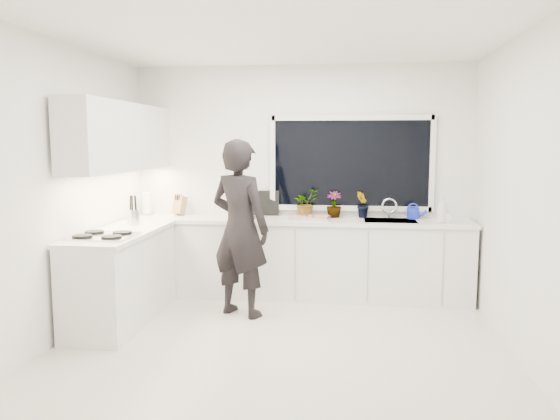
# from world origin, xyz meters

# --- Properties ---
(floor) EXTENTS (4.00, 3.50, 0.02)m
(floor) POSITION_xyz_m (0.00, 0.00, -0.01)
(floor) COLOR beige
(floor) RESTS_ON ground
(wall_back) EXTENTS (4.00, 0.02, 2.70)m
(wall_back) POSITION_xyz_m (0.00, 1.76, 1.35)
(wall_back) COLOR white
(wall_back) RESTS_ON ground
(wall_left) EXTENTS (0.02, 3.50, 2.70)m
(wall_left) POSITION_xyz_m (-2.01, 0.00, 1.35)
(wall_left) COLOR white
(wall_left) RESTS_ON ground
(wall_right) EXTENTS (0.02, 3.50, 2.70)m
(wall_right) POSITION_xyz_m (2.01, 0.00, 1.35)
(wall_right) COLOR white
(wall_right) RESTS_ON ground
(ceiling) EXTENTS (4.00, 3.50, 0.02)m
(ceiling) POSITION_xyz_m (0.00, 0.00, 2.71)
(ceiling) COLOR white
(ceiling) RESTS_ON wall_back
(window) EXTENTS (1.80, 0.02, 1.00)m
(window) POSITION_xyz_m (0.60, 1.73, 1.55)
(window) COLOR black
(window) RESTS_ON wall_back
(base_cabinets_back) EXTENTS (3.92, 0.58, 0.88)m
(base_cabinets_back) POSITION_xyz_m (0.00, 1.45, 0.44)
(base_cabinets_back) COLOR white
(base_cabinets_back) RESTS_ON floor
(base_cabinets_left) EXTENTS (0.58, 1.60, 0.88)m
(base_cabinets_left) POSITION_xyz_m (-1.67, 0.35, 0.44)
(base_cabinets_left) COLOR white
(base_cabinets_left) RESTS_ON floor
(countertop_back) EXTENTS (3.94, 0.62, 0.04)m
(countertop_back) POSITION_xyz_m (0.00, 1.44, 0.90)
(countertop_back) COLOR silver
(countertop_back) RESTS_ON base_cabinets_back
(countertop_left) EXTENTS (0.62, 1.60, 0.04)m
(countertop_left) POSITION_xyz_m (-1.67, 0.35, 0.90)
(countertop_left) COLOR silver
(countertop_left) RESTS_ON base_cabinets_left
(upper_cabinets) EXTENTS (0.34, 2.10, 0.70)m
(upper_cabinets) POSITION_xyz_m (-1.79, 0.70, 1.85)
(upper_cabinets) COLOR white
(upper_cabinets) RESTS_ON wall_left
(sink) EXTENTS (0.58, 0.42, 0.14)m
(sink) POSITION_xyz_m (1.05, 1.45, 0.87)
(sink) COLOR silver
(sink) RESTS_ON countertop_back
(faucet) EXTENTS (0.03, 0.03, 0.22)m
(faucet) POSITION_xyz_m (1.05, 1.65, 1.03)
(faucet) COLOR silver
(faucet) RESTS_ON countertop_back
(stovetop) EXTENTS (0.56, 0.48, 0.03)m
(stovetop) POSITION_xyz_m (-1.69, -0.00, 0.94)
(stovetop) COLOR black
(stovetop) RESTS_ON countertop_left
(person) EXTENTS (0.79, 0.67, 1.83)m
(person) POSITION_xyz_m (-0.53, 0.69, 0.92)
(person) COLOR black
(person) RESTS_ON floor
(pizza_tray) EXTENTS (0.47, 0.36, 0.03)m
(pizza_tray) POSITION_xyz_m (0.15, 1.42, 0.94)
(pizza_tray) COLOR silver
(pizza_tray) RESTS_ON countertop_back
(pizza) EXTENTS (0.43, 0.32, 0.01)m
(pizza) POSITION_xyz_m (0.15, 1.42, 0.95)
(pizza) COLOR red
(pizza) RESTS_ON pizza_tray
(watering_can) EXTENTS (0.18, 0.18, 0.13)m
(watering_can) POSITION_xyz_m (1.32, 1.61, 0.98)
(watering_can) COLOR #1527C5
(watering_can) RESTS_ON countertop_back
(paper_towel_roll) EXTENTS (0.12, 0.12, 0.26)m
(paper_towel_roll) POSITION_xyz_m (-1.85, 1.55, 1.05)
(paper_towel_roll) COLOR silver
(paper_towel_roll) RESTS_ON countertop_back
(knife_block) EXTENTS (0.16, 0.15, 0.22)m
(knife_block) POSITION_xyz_m (-1.45, 1.59, 1.03)
(knife_block) COLOR #9C6648
(knife_block) RESTS_ON countertop_back
(utensil_crock) EXTENTS (0.16, 0.16, 0.16)m
(utensil_crock) POSITION_xyz_m (-1.71, 0.80, 1.00)
(utensil_crock) COLOR silver
(utensil_crock) RESTS_ON countertop_left
(picture_frame_large) EXTENTS (0.22, 0.04, 0.28)m
(picture_frame_large) POSITION_xyz_m (-0.64, 1.69, 1.06)
(picture_frame_large) COLOR black
(picture_frame_large) RESTS_ON countertop_back
(picture_frame_small) EXTENTS (0.25, 0.04, 0.30)m
(picture_frame_small) POSITION_xyz_m (-0.38, 1.69, 1.07)
(picture_frame_small) COLOR black
(picture_frame_small) RESTS_ON countertop_back
(herb_plants) EXTENTS (0.94, 0.39, 0.33)m
(herb_plants) POSITION_xyz_m (0.26, 1.61, 1.08)
(herb_plants) COLOR #26662D
(herb_plants) RESTS_ON countertop_back
(soap_bottles) EXTENTS (0.16, 0.14, 0.29)m
(soap_bottles) POSITION_xyz_m (1.60, 1.30, 1.05)
(soap_bottles) COLOR #D8BF66
(soap_bottles) RESTS_ON countertop_back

